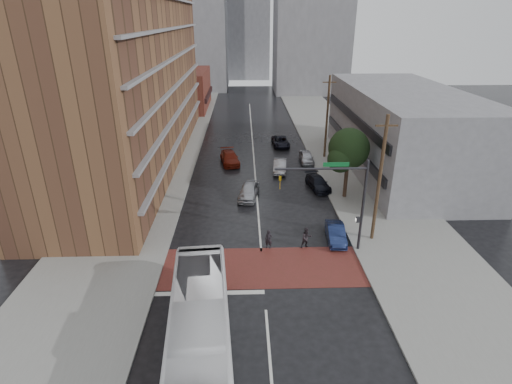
{
  "coord_description": "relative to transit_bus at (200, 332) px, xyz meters",
  "views": [
    {
      "loc": [
        -1.19,
        -23.05,
        16.2
      ],
      "look_at": [
        -0.3,
        5.69,
        3.5
      ],
      "focal_mm": 28.0,
      "sensor_mm": 36.0,
      "label": 1
    }
  ],
  "objects": [
    {
      "name": "distant_tower_west",
      "position": [
        -10.48,
        85.59,
        14.26
      ],
      "size": [
        18.0,
        16.0,
        32.0
      ],
      "primitive_type": "cube",
      "color": "gray",
      "rests_on": "ground"
    },
    {
      "name": "street_tree",
      "position": [
        12.04,
        19.62,
        3.0
      ],
      "size": [
        4.2,
        4.1,
        6.9
      ],
      "color": "#332319",
      "rests_on": "ground"
    },
    {
      "name": "car_travel_b",
      "position": [
        6.35,
        26.9,
        -1.06
      ],
      "size": [
        1.84,
        4.21,
        1.35
      ],
      "primitive_type": "imported",
      "rotation": [
        0.0,
        0.0,
        -0.1
      ],
      "color": "#929399",
      "rests_on": "ground"
    },
    {
      "name": "utility_pole_near",
      "position": [
        12.32,
        11.59,
        3.4
      ],
      "size": [
        1.6,
        0.26,
        10.0
      ],
      "color": "#473321",
      "rests_on": "ground"
    },
    {
      "name": "signal_mast",
      "position": [
        9.36,
        10.09,
        2.99
      ],
      "size": [
        6.5,
        0.3,
        7.2
      ],
      "color": "#2D2D33",
      "rests_on": "ground"
    },
    {
      "name": "apartment_block",
      "position": [
        -10.48,
        31.59,
        12.26
      ],
      "size": [
        10.0,
        44.0,
        28.0
      ],
      "primitive_type": "cube",
      "color": "brown",
      "rests_on": "ground"
    },
    {
      "name": "transit_bus",
      "position": [
        0.0,
        0.0,
        0.0
      ],
      "size": [
        3.95,
        12.68,
        3.48
      ],
      "primitive_type": "imported",
      "rotation": [
        0.0,
        0.0,
        0.08
      ],
      "color": "white",
      "rests_on": "ground"
    },
    {
      "name": "utility_pole_far",
      "position": [
        12.32,
        31.59,
        3.4
      ],
      "size": [
        1.6,
        0.26,
        10.0
      ],
      "color": "#473321",
      "rests_on": "ground"
    },
    {
      "name": "car_travel_c",
      "position": [
        0.59,
        29.81,
        -1.04
      ],
      "size": [
        2.76,
        5.07,
        1.39
      ],
      "primitive_type": "imported",
      "rotation": [
        0.0,
        0.0,
        0.17
      ],
      "color": "maroon",
      "rests_on": "ground"
    },
    {
      "name": "car_parked_near",
      "position": [
        9.42,
        11.59,
        -1.12
      ],
      "size": [
        1.57,
        3.84,
        1.24
      ],
      "primitive_type": "imported",
      "rotation": [
        0.0,
        0.0,
        -0.07
      ],
      "color": "#121D42",
      "rests_on": "ground"
    },
    {
      "name": "car_parked_mid",
      "position": [
        9.82,
        21.91,
        -1.13
      ],
      "size": [
        2.47,
        4.43,
        1.21
      ],
      "primitive_type": "imported",
      "rotation": [
        0.0,
        0.0,
        0.19
      ],
      "color": "black",
      "rests_on": "ground"
    },
    {
      "name": "pedestrian_a",
      "position": [
        4.09,
        10.59,
        -0.97
      ],
      "size": [
        0.63,
        0.5,
        1.53
      ],
      "primitive_type": "imported",
      "rotation": [
        0.0,
        0.0,
        -0.27
      ],
      "color": "black",
      "rests_on": "ground"
    },
    {
      "name": "storefront_west",
      "position": [
        -8.48,
        61.59,
        1.76
      ],
      "size": [
        8.0,
        16.0,
        7.0
      ],
      "primitive_type": "cube",
      "color": "maroon",
      "rests_on": "ground"
    },
    {
      "name": "suv_travel",
      "position": [
        7.29,
        36.63,
        -1.11
      ],
      "size": [
        2.36,
        4.65,
        1.26
      ],
      "primitive_type": "imported",
      "rotation": [
        0.0,
        0.0,
        0.06
      ],
      "color": "black",
      "rests_on": "ground"
    },
    {
      "name": "crosswalk",
      "position": [
        3.52,
        8.09,
        -1.73
      ],
      "size": [
        14.0,
        5.0,
        0.02
      ],
      "primitive_type": "cube",
      "color": "maroon",
      "rests_on": "ground"
    },
    {
      "name": "distant_tower_east",
      "position": [
        17.52,
        79.59,
        16.26
      ],
      "size": [
        16.0,
        14.0,
        36.0
      ],
      "primitive_type": "cube",
      "color": "gray",
      "rests_on": "ground"
    },
    {
      "name": "sidewalk_east",
      "position": [
        15.02,
        32.59,
        -1.66
      ],
      "size": [
        9.0,
        90.0,
        0.15
      ],
      "primitive_type": "cube",
      "color": "gray",
      "rests_on": "ground"
    },
    {
      "name": "building_east",
      "position": [
        20.02,
        27.59,
        2.76
      ],
      "size": [
        11.0,
        26.0,
        9.0
      ],
      "primitive_type": "cube",
      "color": "gray",
      "rests_on": "ground"
    },
    {
      "name": "distant_tower_center",
      "position": [
        3.52,
        102.59,
        10.26
      ],
      "size": [
        12.0,
        10.0,
        24.0
      ],
      "primitive_type": "cube",
      "color": "gray",
      "rests_on": "ground"
    },
    {
      "name": "car_travel_a",
      "position": [
        2.72,
        19.84,
        -1.01
      ],
      "size": [
        2.44,
        4.51,
        1.46
      ],
      "primitive_type": "imported",
      "rotation": [
        0.0,
        0.0,
        -0.17
      ],
      "color": "#B1B3B9",
      "rests_on": "ground"
    },
    {
      "name": "ground",
      "position": [
        3.52,
        7.59,
        -1.74
      ],
      "size": [
        160.0,
        160.0,
        0.0
      ],
      "primitive_type": "plane",
      "color": "black",
      "rests_on": "ground"
    },
    {
      "name": "car_parked_far",
      "position": [
        9.82,
        29.89,
        -1.07
      ],
      "size": [
        1.58,
        3.9,
        1.33
      ],
      "primitive_type": "imported",
      "rotation": [
        0.0,
        0.0,
        -0.0
      ],
      "color": "#B5B7BD",
      "rests_on": "ground"
    },
    {
      "name": "pedestrian_b",
      "position": [
        6.96,
        10.59,
        -0.9
      ],
      "size": [
        0.96,
        0.83,
        1.69
      ],
      "primitive_type": "imported",
      "rotation": [
        0.0,
        0.0,
        0.26
      ],
      "color": "#262125",
      "rests_on": "ground"
    },
    {
      "name": "sidewalk_west",
      "position": [
        -7.98,
        32.59,
        -1.66
      ],
      "size": [
        9.0,
        90.0,
        0.15
      ],
      "primitive_type": "cube",
      "color": "gray",
      "rests_on": "ground"
    }
  ]
}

